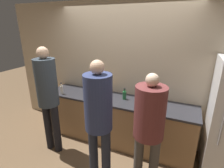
# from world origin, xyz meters

# --- Properties ---
(ground_plane) EXTENTS (14.00, 14.00, 0.00)m
(ground_plane) POSITION_xyz_m (0.00, 0.00, 0.00)
(ground_plane) COLOR brown
(wall_back) EXTENTS (5.20, 0.06, 2.60)m
(wall_back) POSITION_xyz_m (0.00, 0.69, 1.30)
(wall_back) COLOR #C6B293
(wall_back) RESTS_ON ground_plane
(counter) EXTENTS (2.81, 0.67, 0.89)m
(counter) POSITION_xyz_m (0.00, 0.37, 0.44)
(counter) COLOR #9E754C
(counter) RESTS_ON ground_plane
(person_left) EXTENTS (0.34, 0.34, 1.86)m
(person_left) POSITION_xyz_m (-0.94, -0.34, 1.11)
(person_left) COLOR black
(person_left) RESTS_ON ground_plane
(person_center) EXTENTS (0.37, 0.37, 1.78)m
(person_center) POSITION_xyz_m (0.13, -0.57, 1.08)
(person_center) COLOR #232838
(person_center) RESTS_ON ground_plane
(person_right) EXTENTS (0.39, 0.39, 1.64)m
(person_right) POSITION_xyz_m (0.75, -0.38, 1.00)
(person_right) COLOR #4C4742
(person_right) RESTS_ON ground_plane
(fruit_bowl) EXTENTS (0.38, 0.38, 0.12)m
(fruit_bowl) POSITION_xyz_m (-0.35, 0.40, 0.93)
(fruit_bowl) COLOR brown
(fruit_bowl) RESTS_ON counter
(utensil_crock) EXTENTS (0.12, 0.12, 0.31)m
(utensil_crock) POSITION_xyz_m (-0.75, 0.56, 0.96)
(utensil_crock) COLOR #3D424C
(utensil_crock) RESTS_ON counter
(bottle_green) EXTENTS (0.07, 0.07, 0.21)m
(bottle_green) POSITION_xyz_m (0.13, 0.40, 0.97)
(bottle_green) COLOR #236033
(bottle_green) RESTS_ON counter
(bottle_clear) EXTENTS (0.06, 0.06, 0.23)m
(bottle_clear) POSITION_xyz_m (-1.06, 0.14, 0.98)
(bottle_clear) COLOR silver
(bottle_clear) RESTS_ON counter
(cup_black) EXTENTS (0.08, 0.08, 0.09)m
(cup_black) POSITION_xyz_m (0.82, 0.26, 0.93)
(cup_black) COLOR #28282D
(cup_black) RESTS_ON counter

